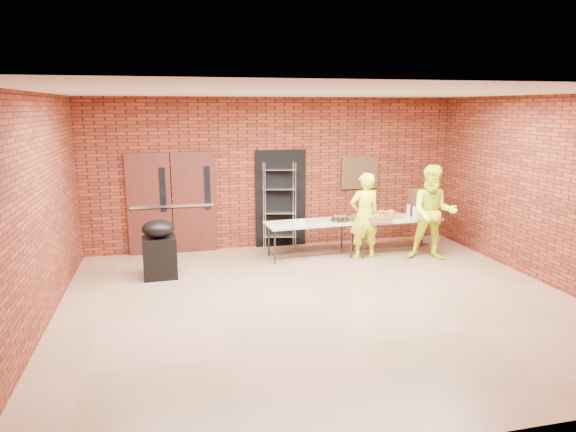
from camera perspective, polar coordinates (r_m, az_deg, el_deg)
The scene contains 19 objects.
room at distance 7.69m, azimuth 4.10°, elevation 1.54°, with size 8.08×7.08×3.28m.
double_doors at distance 10.82m, azimuth -12.75°, elevation 1.40°, with size 1.78×0.12×2.10m.
dark_doorway at distance 11.10m, azimuth -0.82°, elevation 1.95°, with size 1.10×0.06×2.10m, color black.
bronze_plaque at distance 11.54m, azimuth 7.96°, elevation 4.73°, with size 0.85×0.04×0.70m, color #43301A.
wire_rack at distance 10.98m, azimuth -0.96°, elevation 1.18°, with size 0.68×0.23×1.85m, color silver, non-canonical shape.
table_left at distance 10.31m, azimuth 2.45°, elevation -1.03°, with size 1.82×0.86×0.73m.
table_right at distance 10.87m, azimuth 11.79°, elevation -0.50°, with size 1.83×0.80×0.75m.
basket_bananas at distance 10.46m, azimuth 8.52°, elevation -0.16°, with size 0.46×0.36×0.14m.
basket_oranges at distance 10.76m, azimuth 10.77°, elevation 0.13°, with size 0.50×0.39×0.15m.
basket_apples at distance 10.44m, azimuth 9.89°, elevation -0.20°, with size 0.50×0.39×0.15m.
muffin_tray at distance 10.47m, azimuth 5.82°, elevation -0.26°, with size 0.43×0.43×0.11m.
napkin_box at distance 10.20m, azimuth 1.22°, elevation -0.62°, with size 0.19×0.13×0.06m, color silver.
coffee_dispenser at distance 11.14m, azimuth 14.49°, elevation 1.45°, with size 0.42×0.38×0.55m, color #4E331B.
cup_stack_front at distance 10.88m, azimuth 13.86°, elevation 0.39°, with size 0.08×0.08×0.24m, color silver.
cup_stack_mid at distance 10.81m, azimuth 14.09°, elevation 0.26°, with size 0.07×0.07×0.22m, color silver.
cup_stack_back at distance 11.02m, azimuth 13.24°, elevation 0.59°, with size 0.08×0.08×0.25m, color silver.
covered_grill at distance 9.39m, azimuth -14.11°, elevation -3.57°, with size 0.60×0.51×1.06m.
volunteer_woman at distance 10.31m, azimuth 8.48°, elevation 0.00°, with size 0.63×0.42×1.74m, color #DAF01A.
volunteer_man at distance 10.52m, azimuth 15.83°, elevation 0.33°, with size 0.92×0.71×1.89m, color #DAF01A.
Camera 1 is at (-2.29, -7.20, 3.00)m, focal length 32.00 mm.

